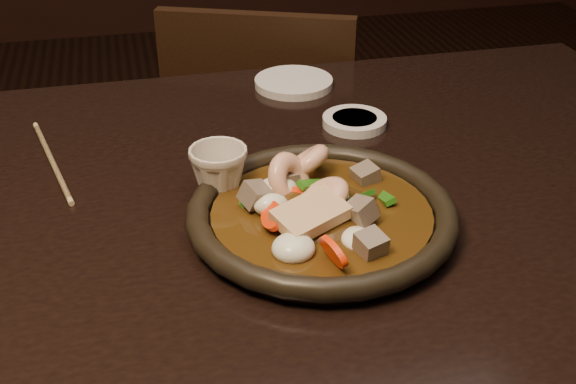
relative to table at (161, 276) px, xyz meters
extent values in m
cube|color=black|center=(0.00, 0.00, 0.06)|extent=(1.60, 0.90, 0.04)
cylinder|color=black|center=(0.72, 0.37, -0.32)|extent=(0.06, 0.06, 0.71)
cube|color=black|center=(0.29, 0.70, -0.28)|extent=(0.51, 0.51, 0.04)
cylinder|color=black|center=(0.50, 0.79, -0.48)|extent=(0.03, 0.03, 0.38)
cylinder|color=black|center=(0.38, 0.50, -0.48)|extent=(0.03, 0.03, 0.38)
cylinder|color=black|center=(0.21, 0.91, -0.48)|extent=(0.03, 0.03, 0.38)
cylinder|color=black|center=(0.09, 0.62, -0.48)|extent=(0.03, 0.03, 0.38)
cube|color=black|center=(0.22, 0.54, -0.06)|extent=(0.35, 0.17, 0.41)
cylinder|color=black|center=(0.19, -0.05, 0.08)|extent=(0.28, 0.28, 0.01)
torus|color=black|center=(0.19, -0.05, 0.10)|extent=(0.31, 0.31, 0.03)
cylinder|color=#39220A|center=(0.19, -0.05, 0.09)|extent=(0.25, 0.25, 0.01)
ellipsoid|color=#39220A|center=(0.19, -0.05, 0.09)|extent=(0.14, 0.13, 0.04)
torus|color=beige|center=(0.19, 0.04, 0.11)|extent=(0.09, 0.09, 0.06)
torus|color=beige|center=(0.16, 0.00, 0.11)|extent=(0.08, 0.07, 0.06)
torus|color=beige|center=(0.18, -0.05, 0.11)|extent=(0.07, 0.06, 0.05)
cube|color=#7B6A5A|center=(0.26, 0.01, 0.10)|extent=(0.04, 0.04, 0.03)
cube|color=#7B6A5A|center=(0.11, -0.03, 0.11)|extent=(0.04, 0.04, 0.04)
cube|color=#7B6A5A|center=(0.22, -0.09, 0.11)|extent=(0.04, 0.04, 0.04)
cube|color=#7B6A5A|center=(0.21, -0.14, 0.11)|extent=(0.04, 0.04, 0.03)
cube|color=#7B6A5A|center=(0.19, -0.06, 0.11)|extent=(0.04, 0.04, 0.03)
cube|color=#7B6A5A|center=(0.16, 0.01, 0.11)|extent=(0.03, 0.04, 0.03)
cylinder|color=#F82F07|center=(0.18, -0.05, 0.10)|extent=(0.03, 0.05, 0.05)
cylinder|color=#F82F07|center=(0.17, -0.15, 0.11)|extent=(0.03, 0.05, 0.05)
cylinder|color=#F82F07|center=(0.19, -0.07, 0.11)|extent=(0.05, 0.04, 0.05)
cylinder|color=#F82F07|center=(0.17, -0.03, 0.10)|extent=(0.05, 0.06, 0.04)
cylinder|color=#F82F07|center=(0.13, -0.07, 0.11)|extent=(0.04, 0.05, 0.04)
cube|color=#266A14|center=(0.11, -0.01, 0.10)|extent=(0.04, 0.03, 0.03)
cube|color=#266A14|center=(0.27, -0.04, 0.10)|extent=(0.01, 0.04, 0.02)
cube|color=#266A14|center=(0.18, -0.05, 0.10)|extent=(0.05, 0.02, 0.02)
cube|color=#266A14|center=(0.16, -0.10, 0.10)|extent=(0.04, 0.02, 0.03)
cube|color=#266A14|center=(0.23, -0.05, 0.11)|extent=(0.04, 0.04, 0.02)
cube|color=#266A14|center=(0.18, -0.01, 0.11)|extent=(0.04, 0.03, 0.03)
ellipsoid|color=white|center=(0.20, -0.04, 0.11)|extent=(0.04, 0.03, 0.02)
ellipsoid|color=white|center=(0.13, -0.04, 0.11)|extent=(0.04, 0.03, 0.03)
ellipsoid|color=white|center=(0.14, -0.12, 0.10)|extent=(0.05, 0.04, 0.03)
ellipsoid|color=white|center=(0.18, -0.05, 0.10)|extent=(0.03, 0.04, 0.03)
ellipsoid|color=white|center=(0.21, -0.11, 0.10)|extent=(0.04, 0.04, 0.02)
ellipsoid|color=white|center=(0.15, 0.00, 0.10)|extent=(0.05, 0.04, 0.03)
cube|color=#E5BD89|center=(0.16, -0.08, 0.12)|extent=(0.09, 0.08, 0.03)
cylinder|color=silver|center=(0.31, 0.20, 0.08)|extent=(0.09, 0.09, 0.01)
cylinder|color=silver|center=(0.25, 0.36, 0.08)|extent=(0.13, 0.13, 0.01)
imported|color=beige|center=(0.08, 0.04, 0.11)|extent=(0.07, 0.07, 0.07)
cylinder|color=tan|center=(-0.12, 0.17, 0.08)|extent=(0.06, 0.23, 0.01)
cylinder|color=tan|center=(-0.12, 0.19, 0.08)|extent=(0.06, 0.23, 0.01)
camera|label=1|loc=(-0.01, -0.71, 0.54)|focal=45.00mm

